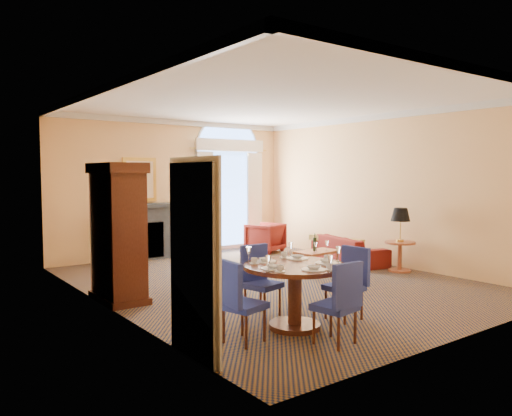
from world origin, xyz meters
TOP-DOWN VIEW (x-y plane):
  - ground at (0.00, 0.00)m, footprint 7.50×7.50m
  - room_envelope at (-0.03, 0.67)m, footprint 6.04×7.52m
  - armoire at (-2.72, 0.35)m, footprint 0.60×1.07m
  - dining_table at (-1.46, -2.29)m, footprint 1.29×1.29m
  - dining_chair_north at (-1.46, -1.53)m, footprint 0.52×0.52m
  - dining_chair_south at (-1.47, -3.08)m, footprint 0.50×0.50m
  - dining_chair_east at (-0.58, -2.39)m, footprint 0.47×0.46m
  - dining_chair_west at (-2.36, -2.34)m, footprint 0.52×0.52m
  - sofa at (2.55, 0.53)m, footprint 1.14×2.05m
  - armchair at (1.94, 2.75)m, footprint 0.99×1.01m
  - coffee_table at (1.16, 0.06)m, footprint 0.91×0.56m
  - side_table at (2.60, -0.78)m, footprint 0.60×0.60m

SIDE VIEW (x-z plane):
  - ground at x=0.00m, z-range 0.00..0.00m
  - sofa at x=2.55m, z-range 0.00..0.57m
  - armchair at x=1.94m, z-range 0.00..0.72m
  - coffee_table at x=1.16m, z-range 0.02..0.81m
  - dining_chair_north at x=-1.46m, z-range 0.07..1.03m
  - dining_chair_south at x=-1.47m, z-range 0.07..1.03m
  - dining_chair_east at x=-0.58m, z-range 0.07..1.03m
  - dining_chair_west at x=-2.36m, z-range 0.07..1.03m
  - dining_table at x=-1.46m, z-range 0.10..1.11m
  - side_table at x=2.60m, z-range 0.18..1.42m
  - armoire at x=-2.72m, z-range -0.04..2.06m
  - room_envelope at x=-0.03m, z-range 0.78..4.23m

